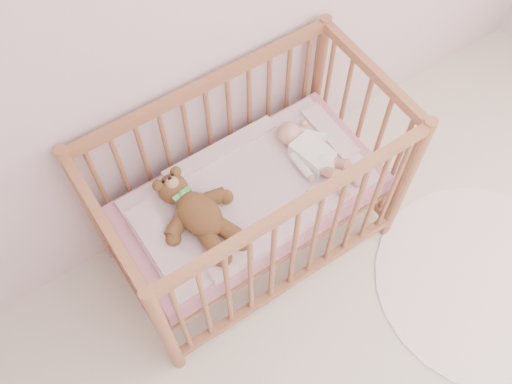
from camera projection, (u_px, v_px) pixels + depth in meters
crib at (250, 197)px, 2.69m from camera, size 1.36×0.76×1.00m
mattress at (250, 199)px, 2.70m from camera, size 1.22×0.62×0.13m
blanket at (250, 191)px, 2.63m from camera, size 1.10×0.58×0.06m
baby at (312, 151)px, 2.65m from camera, size 0.34×0.55×0.12m
teddy_bear at (200, 215)px, 2.48m from camera, size 0.46×0.60×0.15m
rug at (484, 282)px, 3.00m from camera, size 1.14×1.14×0.01m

